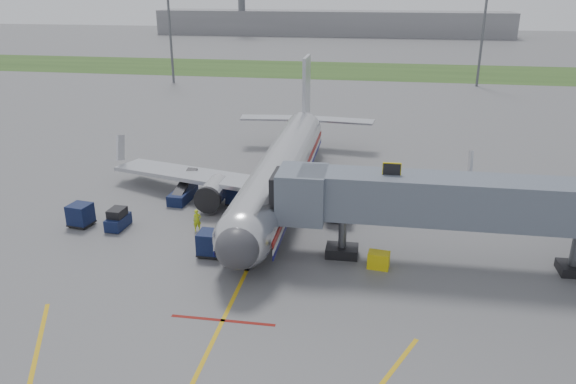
% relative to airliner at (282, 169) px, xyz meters
% --- Properties ---
extents(ground, '(400.00, 400.00, 0.00)m').
position_rel_airliner_xyz_m(ground, '(-0.00, -15.25, -2.65)').
color(ground, '#565659').
rests_on(ground, ground).
extents(grass_strip, '(300.00, 25.00, 0.01)m').
position_rel_airliner_xyz_m(grass_strip, '(-0.00, 74.75, -2.64)').
color(grass_strip, '#2D4C1E').
rests_on(grass_strip, ground).
extents(apron_markings, '(21.52, 50.00, 0.01)m').
position_rel_airliner_xyz_m(apron_markings, '(-0.00, -22.65, -2.64)').
color(apron_markings, gold).
rests_on(apron_markings, ground).
extents(airliner, '(32.10, 35.67, 10.25)m').
position_rel_airliner_xyz_m(airliner, '(0.00, 0.00, 0.00)').
color(airliner, silver).
rests_on(airliner, ground).
extents(jet_bridge, '(25.30, 4.00, 6.90)m').
position_rel_airliner_xyz_m(jet_bridge, '(12.86, -10.25, 1.82)').
color(jet_bridge, slate).
rests_on(jet_bridge, ground).
extents(light_mast_left, '(2.00, 0.44, 20.40)m').
position_rel_airliner_xyz_m(light_mast_left, '(-30.00, 54.75, 8.13)').
color(light_mast_left, '#595B60').
rests_on(light_mast_left, ground).
extents(light_mast_right, '(2.00, 0.44, 20.40)m').
position_rel_airliner_xyz_m(light_mast_right, '(25.00, 59.75, 8.13)').
color(light_mast_right, '#595B60').
rests_on(light_mast_right, ground).
extents(distant_terminal, '(120.00, 14.00, 8.00)m').
position_rel_airliner_xyz_m(distant_terminal, '(-10.00, 154.75, 1.35)').
color(distant_terminal, slate).
rests_on(distant_terminal, ground).
extents(baggage_tug, '(1.29, 2.32, 1.59)m').
position_rel_airliner_xyz_m(baggage_tug, '(-11.29, -8.39, -1.94)').
color(baggage_tug, black).
rests_on(baggage_tug, ground).
extents(baggage_cart_a, '(2.02, 2.02, 1.83)m').
position_rel_airliner_xyz_m(baggage_cart_a, '(-3.68, -1.97, -1.71)').
color(baggage_cart_a, black).
rests_on(baggage_cart_a, ground).
extents(baggage_cart_b, '(1.84, 1.84, 1.75)m').
position_rel_airliner_xyz_m(baggage_cart_b, '(-14.32, -8.43, -1.76)').
color(baggage_cart_b, black).
rests_on(baggage_cart_b, ground).
extents(baggage_cart_c, '(1.65, 1.65, 1.73)m').
position_rel_airliner_xyz_m(baggage_cart_c, '(-3.00, -11.60, -1.77)').
color(baggage_cart_c, black).
rests_on(baggage_cart_c, ground).
extents(belt_loader, '(1.67, 4.46, 2.14)m').
position_rel_airliner_xyz_m(belt_loader, '(-8.35, -1.97, -2.11)').
color(belt_loader, black).
rests_on(belt_loader, ground).
extents(ground_power_cart, '(1.51, 1.10, 1.12)m').
position_rel_airliner_xyz_m(ground_power_cart, '(8.51, -11.60, -2.09)').
color(ground_power_cart, '#D3BD0C').
rests_on(ground_power_cart, ground).
extents(ramp_worker, '(0.75, 0.68, 1.72)m').
position_rel_airliner_xyz_m(ramp_worker, '(-5.12, -7.92, -1.79)').
color(ramp_worker, '#B3D018').
rests_on(ramp_worker, ground).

